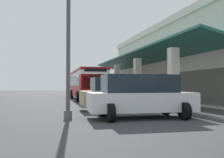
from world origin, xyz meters
TOP-DOWN VIEW (x-y plane):
  - ground at (0.00, 8.00)m, footprint 120.00×120.00m
  - curb_strip at (2.01, 4.78)m, footprint 29.28×0.50m
  - plaza_building at (2.01, 14.41)m, footprint 24.70×16.61m
  - transit_bus at (-1.24, 1.56)m, footprint 11.27×3.00m
  - parked_suv_white at (14.28, 1.47)m, footprint 2.90×4.91m
  - parked_suv_tan at (10.46, 1.69)m, footprint 2.77×4.83m
  - pedestrian at (6.16, 0.97)m, footprint 0.69×0.45m
  - potted_palm at (-2.36, 6.43)m, footprint 1.65×1.64m
  - lot_light_pole at (13.87, -1.76)m, footprint 0.60×0.60m

SIDE VIEW (x-z plane):
  - ground at x=0.00m, z-range 0.00..0.00m
  - curb_strip at x=2.01m, z-range 0.00..0.12m
  - potted_palm at x=-2.36m, z-range -0.60..1.67m
  - pedestrian at x=6.16m, z-range 0.12..1.87m
  - parked_suv_white at x=14.28m, z-range 0.03..2.00m
  - parked_suv_tan at x=10.46m, z-range 0.03..2.00m
  - transit_bus at x=-1.24m, z-range 0.18..3.52m
  - lot_light_pole at x=13.87m, z-range 0.26..7.15m
  - plaza_building at x=2.01m, z-range 0.00..7.55m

